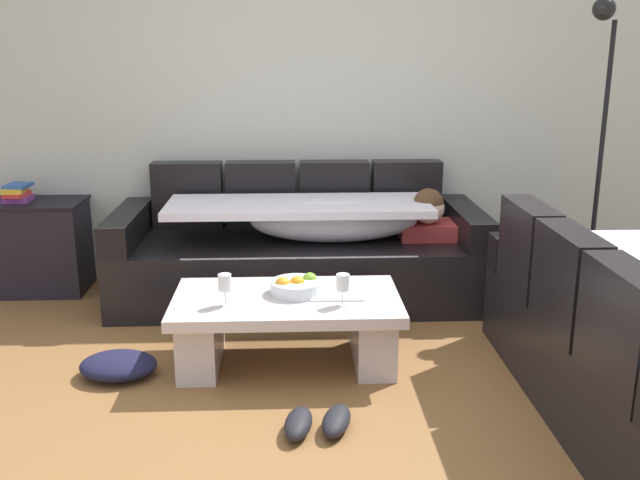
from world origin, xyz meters
TOP-DOWN VIEW (x-y plane):
  - ground_plane at (0.00, 0.00)m, footprint 14.00×14.00m
  - back_wall at (0.00, 2.15)m, footprint 9.00×0.10m
  - couch_along_wall at (0.02, 1.62)m, footprint 2.42×0.92m
  - coffee_table at (-0.10, 0.58)m, footprint 1.20×0.68m
  - fruit_bowl at (-0.05, 0.63)m, footprint 0.28×0.28m
  - wine_glass_near_left at (-0.42, 0.47)m, footprint 0.07×0.07m
  - wine_glass_near_right at (0.18, 0.44)m, footprint 0.07×0.07m
  - open_magazine at (0.16, 0.60)m, footprint 0.28×0.21m
  - side_cabinet at (-1.86, 1.85)m, footprint 0.72×0.44m
  - book_stack_on_cabinet at (-1.93, 1.85)m, footprint 0.18×0.20m
  - floor_lamp at (1.91, 1.55)m, footprint 0.33×0.31m
  - pair_of_shoes at (0.03, -0.14)m, footprint 0.35×0.31m
  - crumpled_garment at (-0.98, 0.46)m, footprint 0.43×0.36m

SIDE VIEW (x-z plane):
  - ground_plane at x=0.00m, z-range 0.00..0.00m
  - pair_of_shoes at x=0.03m, z-range 0.00..0.09m
  - crumpled_garment at x=-0.98m, z-range 0.00..0.12m
  - coffee_table at x=-0.10m, z-range 0.05..0.43m
  - side_cabinet at x=-1.86m, z-range 0.00..0.64m
  - couch_along_wall at x=0.02m, z-range -0.11..0.77m
  - open_magazine at x=0.16m, z-range 0.38..0.39m
  - fruit_bowl at x=-0.05m, z-range 0.37..0.47m
  - wine_glass_near_left at x=-0.42m, z-range 0.41..0.58m
  - wine_glass_near_right at x=0.18m, z-range 0.41..0.58m
  - book_stack_on_cabinet at x=-1.93m, z-range 0.64..0.76m
  - floor_lamp at x=1.91m, z-range 0.14..2.09m
  - back_wall at x=0.00m, z-range 0.00..2.70m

